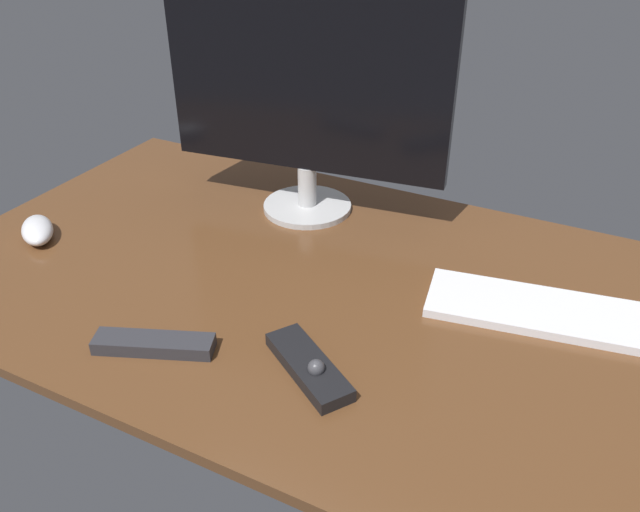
{
  "coord_description": "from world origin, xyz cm",
  "views": [
    {
      "loc": [
        45.61,
        -85.07,
        66.82
      ],
      "look_at": [
        2.7,
        -0.55,
        8.0
      ],
      "focal_mm": 36.06,
      "sensor_mm": 36.0,
      "label": 1
    }
  ],
  "objects": [
    {
      "name": "desk",
      "position": [
        0.0,
        0.0,
        1.0
      ],
      "size": [
        140.0,
        84.0,
        2.0
      ],
      "primitive_type": "cube",
      "color": "brown",
      "rests_on": "ground"
    },
    {
      "name": "computer_mouse",
      "position": [
        -54.91,
        -11.41,
        3.91
      ],
      "size": [
        12.71,
        11.98,
        3.82
      ],
      "primitive_type": "ellipsoid",
      "rotation": [
        0.0,
        0.0,
        -0.69
      ],
      "color": "silver",
      "rests_on": "desk"
    },
    {
      "name": "keyboard",
      "position": [
        38.86,
        8.09,
        2.76
      ],
      "size": [
        37.66,
        18.88,
        1.53
      ],
      "primitive_type": "cube",
      "rotation": [
        0.0,
        0.0,
        0.16
      ],
      "color": "white",
      "rests_on": "desk"
    },
    {
      "name": "media_remote",
      "position": [
        11.68,
        -21.82,
        3.16
      ],
      "size": [
        17.78,
        14.38,
        3.8
      ],
      "rotation": [
        0.0,
        0.0,
        -0.58
      ],
      "color": "black",
      "rests_on": "desk"
    },
    {
      "name": "monitor",
      "position": [
        -12.91,
        24.14,
        29.57
      ],
      "size": [
        58.0,
        18.95,
        49.71
      ],
      "rotation": [
        0.0,
        0.0,
        0.12
      ],
      "color": "silver",
      "rests_on": "desk"
    },
    {
      "name": "tv_remote",
      "position": [
        -12.08,
        -28.08,
        3.1
      ],
      "size": [
        18.92,
        11.18,
        2.2
      ],
      "primitive_type": "cube",
      "rotation": [
        0.0,
        0.0,
        0.39
      ],
      "color": "#2D2D33",
      "rests_on": "desk"
    }
  ]
}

